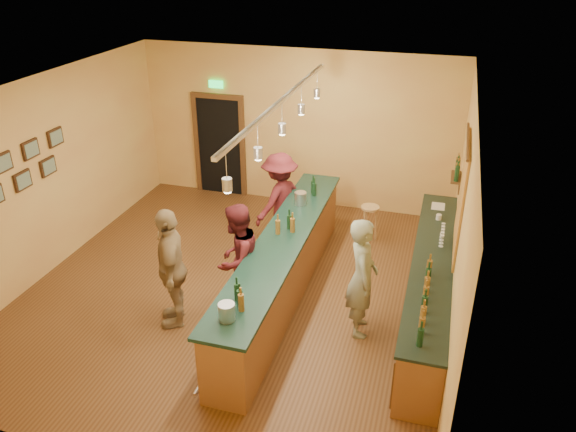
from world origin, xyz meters
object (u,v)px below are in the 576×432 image
(bartender, at_px, (362,277))
(bar_stool, at_px, (370,214))
(back_counter, at_px, (430,286))
(customer_b, at_px, (171,267))
(customer_a, at_px, (237,259))
(tasting_bar, at_px, (283,263))
(customer_c, at_px, (280,200))

(bartender, height_order, bar_stool, bartender)
(back_counter, bearing_deg, customer_b, -161.07)
(customer_a, xyz_separation_m, customer_b, (-0.78, -0.55, 0.05))
(tasting_bar, height_order, bar_stool, tasting_bar)
(tasting_bar, bearing_deg, back_counter, 4.68)
(bartender, xyz_separation_m, customer_b, (-2.62, -0.53, 0.02))
(customer_b, height_order, customer_c, customer_b)
(bartender, distance_m, customer_b, 2.68)
(customer_c, bearing_deg, customer_a, 24.10)
(tasting_bar, xyz_separation_m, customer_b, (-1.33, -1.03, 0.31))
(customer_c, relative_size, bar_stool, 2.54)
(bartender, bearing_deg, bar_stool, -7.36)
(tasting_bar, xyz_separation_m, customer_c, (-0.55, 1.64, 0.27))
(bartender, xyz_separation_m, bar_stool, (-0.29, 2.70, -0.35))
(customer_b, height_order, bar_stool, customer_b)
(bar_stool, bearing_deg, customer_a, -120.00)
(tasting_bar, relative_size, bar_stool, 7.42)
(tasting_bar, bearing_deg, customer_c, 108.52)
(customer_c, bearing_deg, bartender, 64.91)
(customer_b, bearing_deg, bartender, 77.34)
(customer_b, relative_size, customer_c, 1.05)
(back_counter, relative_size, tasting_bar, 0.89)
(bartender, relative_size, customer_c, 1.02)
(bartender, relative_size, customer_a, 1.03)
(tasting_bar, relative_size, customer_b, 2.79)
(customer_b, distance_m, customer_c, 2.78)
(tasting_bar, relative_size, customer_a, 2.96)
(customer_a, distance_m, customer_b, 0.95)
(bartender, relative_size, bar_stool, 2.59)
(customer_c, bearing_deg, bar_stool, 134.13)
(bartender, bearing_deg, tasting_bar, 55.37)
(back_counter, height_order, tasting_bar, tasting_bar)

